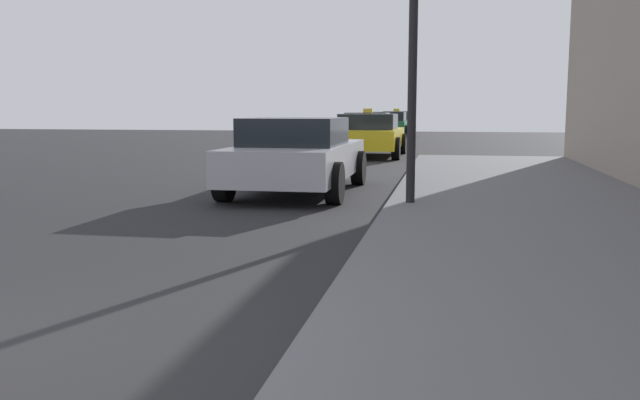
{
  "coord_description": "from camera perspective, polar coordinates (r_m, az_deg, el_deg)",
  "views": [
    {
      "loc": [
        2.82,
        -2.85,
        1.42
      ],
      "look_at": [
        1.73,
        2.79,
        0.64
      ],
      "focal_mm": 37.68,
      "sensor_mm": 36.0,
      "label": 1
    }
  ],
  "objects": [
    {
      "name": "car_yellow",
      "position": [
        20.2,
        4.19,
        5.54
      ],
      "size": [
        2.03,
        4.04,
        1.27
      ],
      "color": "yellow",
      "rests_on": "ground_plane"
    },
    {
      "name": "car_black",
      "position": [
        42.76,
        6.51,
        6.66
      ],
      "size": [
        1.95,
        4.13,
        1.43
      ],
      "color": "black",
      "rests_on": "ground_plane"
    },
    {
      "name": "car_green",
      "position": [
        34.4,
        5.9,
        6.42
      ],
      "size": [
        2.04,
        4.6,
        1.27
      ],
      "color": "#196638",
      "rests_on": "ground_plane"
    },
    {
      "name": "car_silver",
      "position": [
        11.39,
        -1.95,
        3.86
      ],
      "size": [
        1.95,
        4.18,
        1.27
      ],
      "color": "#B7B7BF",
      "rests_on": "ground_plane"
    },
    {
      "name": "car_red",
      "position": [
        27.0,
        4.11,
        6.09
      ],
      "size": [
        2.03,
        4.31,
        1.43
      ],
      "color": "red",
      "rests_on": "ground_plane"
    }
  ]
}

